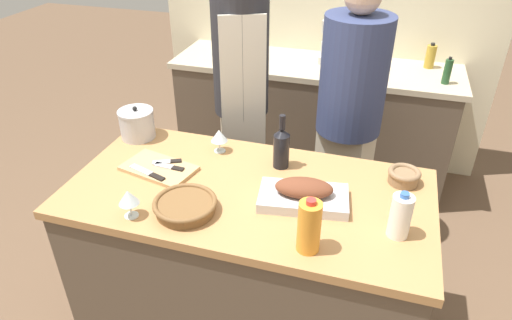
{
  "coord_description": "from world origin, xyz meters",
  "views": [
    {
      "loc": [
        0.51,
        -1.55,
        2.07
      ],
      "look_at": [
        0.0,
        0.12,
        0.98
      ],
      "focal_mm": 32.0,
      "sensor_mm": 36.0,
      "label": 1
    }
  ],
  "objects_px": {
    "stock_pot": "(137,124)",
    "knife_paring": "(168,162)",
    "wine_glass_left": "(128,198)",
    "knife_bread": "(170,167)",
    "wicker_basket": "(185,205)",
    "cutting_board": "(159,168)",
    "stand_mixer": "(333,46)",
    "juice_jug": "(309,227)",
    "condiment_bottle_tall": "(253,46)",
    "wine_glass_right": "(219,136)",
    "person_cook_guest": "(349,112)",
    "condiment_bottle_short": "(430,56)",
    "condiment_bottle_extra": "(447,71)",
    "milk_jug": "(400,216)",
    "knife_chef": "(148,173)",
    "person_cook_aproned": "(241,89)",
    "roasting_pan": "(304,194)",
    "wine_bottle_green": "(281,147)",
    "mixing_bowl": "(404,176)"
  },
  "relations": [
    {
      "from": "roasting_pan",
      "to": "wine_glass_right",
      "type": "distance_m",
      "value": 0.57
    },
    {
      "from": "wine_bottle_green",
      "to": "wine_glass_left",
      "type": "distance_m",
      "value": 0.73
    },
    {
      "from": "roasting_pan",
      "to": "knife_bread",
      "type": "relative_size",
      "value": 2.65
    },
    {
      "from": "cutting_board",
      "to": "stock_pot",
      "type": "relative_size",
      "value": 2.03
    },
    {
      "from": "wine_glass_left",
      "to": "person_cook_guest",
      "type": "relative_size",
      "value": 0.08
    },
    {
      "from": "cutting_board",
      "to": "stand_mixer",
      "type": "distance_m",
      "value": 1.73
    },
    {
      "from": "stock_pot",
      "to": "condiment_bottle_extra",
      "type": "distance_m",
      "value": 1.98
    },
    {
      "from": "juice_jug",
      "to": "knife_bread",
      "type": "xyz_separation_m",
      "value": [
        -0.72,
        0.33,
        -0.08
      ]
    },
    {
      "from": "wicker_basket",
      "to": "person_cook_aproned",
      "type": "height_order",
      "value": "person_cook_aproned"
    },
    {
      "from": "juice_jug",
      "to": "wine_glass_right",
      "type": "bearing_deg",
      "value": 134.6
    },
    {
      "from": "milk_jug",
      "to": "knife_bread",
      "type": "height_order",
      "value": "milk_jug"
    },
    {
      "from": "wicker_basket",
      "to": "wine_glass_right",
      "type": "bearing_deg",
      "value": 94.33
    },
    {
      "from": "wine_bottle_green",
      "to": "wine_glass_right",
      "type": "xyz_separation_m",
      "value": [
        -0.33,
        0.05,
        -0.02
      ]
    },
    {
      "from": "wine_glass_left",
      "to": "wine_glass_right",
      "type": "distance_m",
      "value": 0.61
    },
    {
      "from": "knife_chef",
      "to": "condiment_bottle_extra",
      "type": "bearing_deg",
      "value": 48.54
    },
    {
      "from": "wine_bottle_green",
      "to": "knife_bread",
      "type": "xyz_separation_m",
      "value": [
        -0.48,
        -0.19,
        -0.08
      ]
    },
    {
      "from": "stock_pot",
      "to": "milk_jug",
      "type": "distance_m",
      "value": 1.4
    },
    {
      "from": "cutting_board",
      "to": "knife_bread",
      "type": "bearing_deg",
      "value": 8.95
    },
    {
      "from": "knife_paring",
      "to": "condiment_bottle_extra",
      "type": "xyz_separation_m",
      "value": [
        1.3,
        1.41,
        0.08
      ]
    },
    {
      "from": "knife_paring",
      "to": "condiment_bottle_extra",
      "type": "distance_m",
      "value": 1.92
    },
    {
      "from": "stock_pot",
      "to": "juice_jug",
      "type": "distance_m",
      "value": 1.18
    },
    {
      "from": "knife_chef",
      "to": "person_cook_aproned",
      "type": "xyz_separation_m",
      "value": [
        0.16,
        0.87,
        0.08
      ]
    },
    {
      "from": "wicker_basket",
      "to": "condiment_bottle_short",
      "type": "xyz_separation_m",
      "value": [
        0.98,
        1.98,
        0.07
      ]
    },
    {
      "from": "wine_bottle_green",
      "to": "person_cook_aproned",
      "type": "distance_m",
      "value": 0.72
    },
    {
      "from": "condiment_bottle_extra",
      "to": "condiment_bottle_short",
      "type": "bearing_deg",
      "value": 109.5
    },
    {
      "from": "person_cook_aproned",
      "to": "person_cook_guest",
      "type": "relative_size",
      "value": 1.08
    },
    {
      "from": "stock_pot",
      "to": "person_cook_guest",
      "type": "relative_size",
      "value": 0.11
    },
    {
      "from": "stock_pot",
      "to": "knife_bread",
      "type": "height_order",
      "value": "stock_pot"
    },
    {
      "from": "juice_jug",
      "to": "person_cook_guest",
      "type": "height_order",
      "value": "person_cook_guest"
    },
    {
      "from": "wine_glass_right",
      "to": "knife_bread",
      "type": "relative_size",
      "value": 0.8
    },
    {
      "from": "cutting_board",
      "to": "person_cook_guest",
      "type": "distance_m",
      "value": 1.16
    },
    {
      "from": "stock_pot",
      "to": "knife_paring",
      "type": "distance_m",
      "value": 0.35
    },
    {
      "from": "stand_mixer",
      "to": "milk_jug",
      "type": "bearing_deg",
      "value": -73.55
    },
    {
      "from": "cutting_board",
      "to": "condiment_bottle_tall",
      "type": "distance_m",
      "value": 1.62
    },
    {
      "from": "cutting_board",
      "to": "mixing_bowl",
      "type": "relative_size",
      "value": 2.57
    },
    {
      "from": "roasting_pan",
      "to": "condiment_bottle_short",
      "type": "distance_m",
      "value": 1.86
    },
    {
      "from": "condiment_bottle_short",
      "to": "knife_paring",
      "type": "bearing_deg",
      "value": -125.55
    },
    {
      "from": "mixing_bowl",
      "to": "milk_jug",
      "type": "height_order",
      "value": "milk_jug"
    },
    {
      "from": "condiment_bottle_tall",
      "to": "condiment_bottle_short",
      "type": "bearing_deg",
      "value": 5.07
    },
    {
      "from": "wine_glass_right",
      "to": "condiment_bottle_short",
      "type": "height_order",
      "value": "condiment_bottle_short"
    },
    {
      "from": "wicker_basket",
      "to": "condiment_bottle_tall",
      "type": "height_order",
      "value": "condiment_bottle_tall"
    },
    {
      "from": "stand_mixer",
      "to": "person_cook_guest",
      "type": "bearing_deg",
      "value": -73.98
    },
    {
      "from": "cutting_board",
      "to": "stand_mixer",
      "type": "xyz_separation_m",
      "value": [
        0.56,
        1.63,
        0.14
      ]
    },
    {
      "from": "condiment_bottle_short",
      "to": "condiment_bottle_extra",
      "type": "distance_m",
      "value": 0.29
    },
    {
      "from": "wicker_basket",
      "to": "wine_glass_left",
      "type": "bearing_deg",
      "value": -155.22
    },
    {
      "from": "condiment_bottle_extra",
      "to": "wine_bottle_green",
      "type": "bearing_deg",
      "value": -122.11
    },
    {
      "from": "wine_glass_left",
      "to": "knife_bread",
      "type": "xyz_separation_m",
      "value": [
        0.0,
        0.35,
        -0.07
      ]
    },
    {
      "from": "juice_jug",
      "to": "wine_glass_left",
      "type": "height_order",
      "value": "juice_jug"
    },
    {
      "from": "juice_jug",
      "to": "wine_bottle_green",
      "type": "relative_size",
      "value": 0.84
    },
    {
      "from": "wine_bottle_green",
      "to": "knife_chef",
      "type": "xyz_separation_m",
      "value": [
        -0.56,
        -0.27,
        -0.08
      ]
    }
  ]
}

